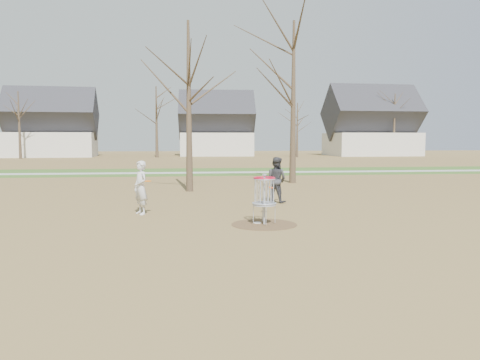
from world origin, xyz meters
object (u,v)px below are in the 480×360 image
at_px(player_standing, 141,188).
at_px(disc_grounded, 257,223).
at_px(disc_golf_basket, 264,191).
at_px(player_throwing, 276,180).

bearing_deg(player_standing, disc_grounded, 27.49).
xyz_separation_m(player_standing, disc_golf_basket, (3.52, -2.15, 0.08)).
relative_size(player_throwing, disc_golf_basket, 1.24).
bearing_deg(disc_golf_basket, player_standing, 148.58).
xyz_separation_m(player_throwing, disc_golf_basket, (-1.17, -4.42, 0.08)).
bearing_deg(player_throwing, player_standing, 65.29).
height_order(player_standing, player_throwing, player_throwing).
bearing_deg(disc_grounded, player_standing, 149.84).
height_order(player_throwing, disc_golf_basket, player_throwing).
relative_size(player_standing, disc_golf_basket, 1.24).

